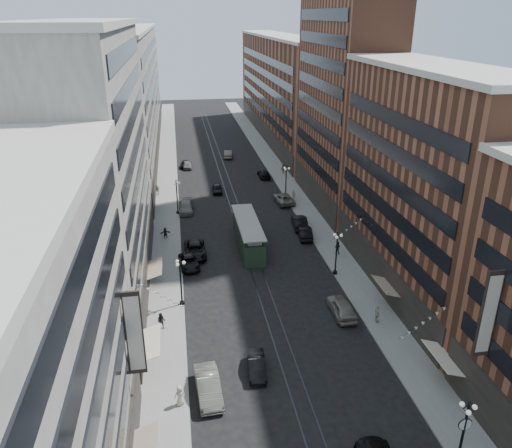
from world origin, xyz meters
TOP-DOWN VIEW (x-y plane):
  - ground at (0.00, 60.00)m, footprint 220.00×220.00m
  - sidewalk_west at (-11.00, 70.00)m, footprint 4.00×180.00m
  - sidewalk_east at (11.00, 70.00)m, footprint 4.00×180.00m
  - rail_west at (-0.70, 70.00)m, footprint 0.12×180.00m
  - rail_east at (0.70, 70.00)m, footprint 0.12×180.00m
  - building_west_near at (-17.00, 0.00)m, footprint 8.00×30.00m
  - building_west_mid at (-17.00, 33.00)m, footprint 8.00×36.00m
  - building_west_far at (-17.00, 96.00)m, footprint 8.00×90.00m
  - building_east_mid at (17.00, 28.00)m, footprint 8.00×30.00m
  - building_east_tower at (17.00, 56.00)m, footprint 8.00×26.00m
  - building_east_far at (17.00, 105.00)m, footprint 8.00×72.00m
  - lamppost_sw_far at (-9.20, 28.00)m, footprint 1.03×1.14m
  - lamppost_sw_mid at (-9.20, 55.00)m, footprint 1.03×1.14m
  - lamppost_se_near at (9.20, 4.00)m, footprint 1.08×1.14m
  - lamppost_se_far at (9.20, 32.00)m, footprint 1.03×1.14m
  - lamppost_se_mid at (9.20, 60.00)m, footprint 1.03×1.14m
  - streetcar at (0.00, 41.68)m, footprint 2.90×13.11m
  - car_1 at (-7.38, 13.76)m, footprint 2.21×5.49m
  - car_2 at (-8.12, 36.80)m, footprint 2.76×5.13m
  - car_4 at (7.19, 23.48)m, footprint 2.15×5.24m
  - car_5 at (-3.00, 15.93)m, footprint 1.85×4.38m
  - pedestrian_1 at (-9.70, 12.86)m, footprint 0.97×0.70m
  - pedestrian_2 at (-11.29, 23.69)m, footprint 0.94×0.63m
  - pedestrian_4 at (10.26, 21.43)m, footprint 0.59×1.14m
  - car_7 at (-7.21, 39.85)m, footprint 2.78×5.84m
  - car_8 at (-7.87, 55.94)m, footprint 2.50×5.43m
  - car_9 at (-7.41, 81.21)m, footprint 2.09×4.20m
  - car_10 at (8.27, 43.10)m, footprint 2.26×5.05m
  - car_11 at (8.25, 57.29)m, footprint 3.11×5.99m
  - car_12 at (7.48, 71.78)m, footprint 2.07×5.01m
  - car_13 at (-2.20, 64.29)m, footprint 1.87×4.27m
  - car_14 at (2.20, 87.23)m, footprint 2.29×5.01m
  - pedestrian_5 at (-11.07, 45.78)m, footprint 1.48×0.67m
  - pedestrian_6 at (-12.50, 64.35)m, footprint 1.08×0.56m
  - pedestrian_7 at (11.13, 37.29)m, footprint 0.92×0.83m
  - pedestrian_8 at (10.36, 58.92)m, footprint 0.74×0.61m
  - pedestrian_9 at (11.64, 73.39)m, footprint 1.15×0.50m
  - car_extra_0 at (8.40, 46.72)m, footprint 2.35×5.50m
  - car_extra_1 at (-6.93, 80.28)m, footprint 1.78×4.19m

SIDE VIEW (x-z plane):
  - ground at x=0.00m, z-range 0.00..0.00m
  - rail_west at x=-0.70m, z-range 0.00..0.02m
  - rail_east at x=0.70m, z-range 0.00..0.02m
  - sidewalk_west at x=-11.00m, z-range 0.00..0.15m
  - sidewalk_east at x=11.00m, z-range 0.00..0.15m
  - car_2 at x=-8.12m, z-range 0.00..1.37m
  - car_9 at x=-7.41m, z-range 0.00..1.37m
  - car_5 at x=-3.00m, z-range 0.00..1.41m
  - car_extra_1 at x=-6.93m, z-range 0.00..1.41m
  - car_13 at x=-2.20m, z-range 0.00..1.43m
  - car_12 at x=7.48m, z-range 0.00..1.45m
  - car_8 at x=-7.87m, z-range 0.00..1.54m
  - car_14 at x=2.20m, z-range 0.00..1.59m
  - car_10 at x=8.27m, z-range 0.00..1.61m
  - car_7 at x=-7.21m, z-range 0.00..1.61m
  - car_11 at x=8.25m, z-range 0.00..1.61m
  - car_extra_0 at x=8.40m, z-range 0.00..1.76m
  - car_1 at x=-7.38m, z-range 0.00..1.77m
  - car_4 at x=7.19m, z-range 0.00..1.78m
  - pedestrian_5 at x=-11.07m, z-range 0.15..1.69m
  - pedestrian_7 at x=11.13m, z-range 0.15..1.82m
  - pedestrian_8 at x=10.36m, z-range 0.15..1.89m
  - pedestrian_9 at x=11.64m, z-range 0.15..1.92m
  - pedestrian_2 at x=-11.29m, z-range 0.15..1.92m
  - pedestrian_1 at x=-9.70m, z-range 0.15..1.94m
  - pedestrian_6 at x=-12.50m, z-range 0.15..1.94m
  - pedestrian_4 at x=10.26m, z-range 0.15..2.04m
  - streetcar at x=0.00m, z-range -0.14..3.49m
  - lamppost_sw_far at x=-9.20m, z-range 0.34..5.86m
  - lamppost_sw_mid at x=-9.20m, z-range 0.34..5.86m
  - lamppost_se_far at x=9.20m, z-range 0.34..5.86m
  - lamppost_se_mid at x=9.20m, z-range 0.34..5.86m
  - lamppost_se_near at x=9.20m, z-range 0.46..5.98m
  - building_west_near at x=-17.00m, z-range 0.00..22.00m
  - building_east_mid at x=17.00m, z-range 0.00..24.00m
  - building_east_far at x=17.00m, z-range 0.00..24.00m
  - building_west_far at x=-17.00m, z-range 0.00..26.00m
  - building_west_mid at x=-17.00m, z-range 0.00..28.00m
  - building_east_tower at x=17.00m, z-range 0.00..42.00m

